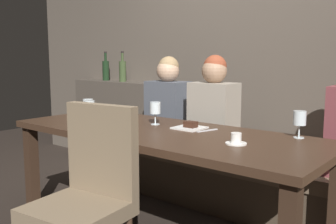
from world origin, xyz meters
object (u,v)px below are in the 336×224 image
dessert_plate (190,127)px  fork_on_table (207,130)px  diner_redhead (168,103)px  wine_glass_center_front (155,108)px  wine_bottle_pale_label (123,71)px  chair_near_side (88,188)px  wine_glass_far_left (88,105)px  dining_table (162,143)px  banquette_bench (217,179)px  espresso_cup (236,140)px  wine_bottle_dark_red (106,70)px  wine_glass_far_right (300,119)px  diner_bearded (214,107)px  wine_glass_near_left (90,108)px

dessert_plate → fork_on_table: dessert_plate is taller
diner_redhead → wine_glass_center_front: diner_redhead is taller
wine_bottle_pale_label → dessert_plate: 1.79m
fork_on_table → chair_near_side: bearing=-82.8°
wine_bottle_pale_label → wine_glass_far_left: (0.73, -1.08, -0.21)m
wine_glass_center_front → dessert_plate: size_ratio=0.86×
chair_near_side → dessert_plate: 0.90m
dining_table → banquette_bench: 0.82m
wine_glass_far_left → espresso_cup: bearing=0.0°
wine_bottle_dark_red → wine_glass_far_left: 1.52m
espresso_cup → fork_on_table: (-0.34, 0.22, -0.02)m
wine_bottle_pale_label → dessert_plate: wine_bottle_pale_label is taller
wine_glass_far_right → diner_redhead: bearing=164.0°
banquette_bench → dining_table: bearing=-90.0°
wine_glass_far_right → fork_on_table: size_ratio=0.96×
diner_bearded → wine_glass_far_left: (-0.66, -0.73, 0.03)m
wine_bottle_dark_red → fork_on_table: (1.97, -0.88, -0.33)m
chair_near_side → wine_glass_far_right: (0.68, 1.05, 0.30)m
wine_glass_far_left → espresso_cup: (1.28, 0.00, -0.09)m
dining_table → wine_bottle_pale_label: bearing=144.4°
diner_bearded → wine_glass_far_left: bearing=-132.2°
wine_glass_far_left → wine_glass_far_right: same height
wine_bottle_pale_label → espresso_cup: 2.30m
wine_glass_center_front → wine_glass_far_right: 0.99m
wine_glass_far_right → dining_table: bearing=-157.4°
chair_near_side → wine_bottle_dark_red: wine_bottle_dark_red is taller
wine_glass_near_left → diner_redhead: bearing=85.6°
wine_glass_far_left → dessert_plate: 0.84m
banquette_bench → fork_on_table: fork_on_table is taller
wine_bottle_dark_red → espresso_cup: bearing=-25.4°
wine_glass_far_right → dessert_plate: bearing=-165.9°
banquette_bench → diner_bearded: (-0.03, -0.02, 0.59)m
espresso_cup → dessert_plate: size_ratio=0.63×
wine_bottle_dark_red → diner_redhead: bearing=-15.6°
fork_on_table → dessert_plate: bearing=-161.9°
diner_redhead → wine_glass_far_right: (1.33, -0.38, 0.04)m
wine_bottle_dark_red → wine_glass_near_left: wine_bottle_dark_red is taller
wine_glass_far_left → wine_glass_near_left: bearing=-33.3°
diner_redhead → wine_glass_center_front: 0.69m
espresso_cup → fork_on_table: bearing=147.1°
diner_bearded → wine_glass_far_left: diner_bearded is taller
wine_bottle_pale_label → dessert_plate: (1.54, -0.86, -0.32)m
diner_redhead → fork_on_table: 0.96m
banquette_bench → wine_glass_far_left: bearing=-132.6°
wine_bottle_pale_label → chair_near_side: bearing=-48.5°
wine_glass_far_right → dessert_plate: wine_glass_far_right is taller
espresso_cup → dining_table: bearing=174.7°
wine_glass_center_front → wine_glass_far_left: bearing=-160.4°
wine_bottle_pale_label → dessert_plate: size_ratio=1.72×
diner_bearded → wine_bottle_pale_label: wine_bottle_pale_label is taller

